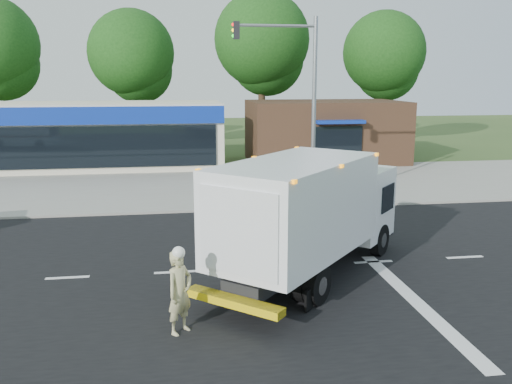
% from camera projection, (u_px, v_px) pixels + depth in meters
% --- Properties ---
extents(ground, '(120.00, 120.00, 0.00)m').
position_uv_depth(ground, '(277.00, 267.00, 16.11)').
color(ground, '#385123').
rests_on(ground, ground).
extents(road_asphalt, '(60.00, 14.00, 0.02)m').
position_uv_depth(road_asphalt, '(277.00, 267.00, 16.11)').
color(road_asphalt, black).
rests_on(road_asphalt, ground).
extents(sidewalk, '(60.00, 2.40, 0.12)m').
position_uv_depth(sidewalk, '(243.00, 203.00, 24.03)').
color(sidewalk, gray).
rests_on(sidewalk, ground).
extents(parking_apron, '(60.00, 9.00, 0.02)m').
position_uv_depth(parking_apron, '(230.00, 180.00, 29.65)').
color(parking_apron, gray).
rests_on(parking_apron, ground).
extents(lane_markings, '(55.20, 7.00, 0.01)m').
position_uv_depth(lane_markings, '(334.00, 281.00, 14.99)').
color(lane_markings, silver).
rests_on(lane_markings, road_asphalt).
extents(ems_box_truck, '(6.92, 7.43, 3.45)m').
position_uv_depth(ems_box_truck, '(310.00, 208.00, 14.97)').
color(ems_box_truck, black).
rests_on(ems_box_truck, ground).
extents(emergency_worker, '(0.80, 0.81, 1.99)m').
position_uv_depth(emergency_worker, '(180.00, 291.00, 11.81)').
color(emergency_worker, tan).
rests_on(emergency_worker, ground).
extents(retail_strip_mall, '(18.00, 6.20, 4.00)m').
position_uv_depth(retail_strip_mall, '(76.00, 135.00, 33.67)').
color(retail_strip_mall, beige).
rests_on(retail_strip_mall, ground).
extents(brown_storefront, '(10.00, 6.70, 4.00)m').
position_uv_depth(brown_storefront, '(325.00, 131.00, 36.03)').
color(brown_storefront, '#382316').
rests_on(brown_storefront, ground).
extents(traffic_signal_pole, '(3.51, 0.25, 8.00)m').
position_uv_depth(traffic_signal_pole, '(299.00, 92.00, 22.78)').
color(traffic_signal_pole, gray).
rests_on(traffic_signal_pole, ground).
extents(background_trees, '(36.77, 7.39, 12.10)m').
position_uv_depth(background_trees, '(199.00, 53.00, 41.70)').
color(background_trees, '#332114').
rests_on(background_trees, ground).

